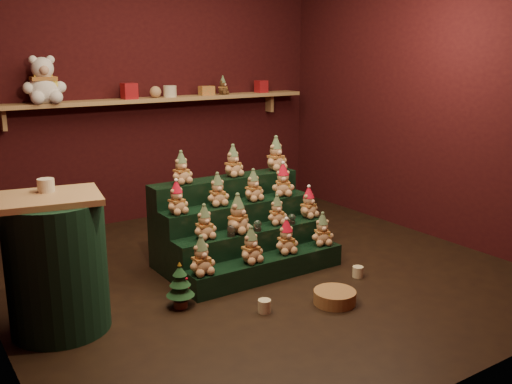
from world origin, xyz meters
TOP-DOWN VIEW (x-y plane):
  - ground at (0.00, 0.00)m, footprint 4.00×4.00m
  - back_wall at (0.00, 2.05)m, footprint 4.00×0.10m
  - front_wall at (0.00, -2.05)m, footprint 4.00×0.10m
  - right_wall at (2.05, 0.00)m, footprint 0.10×4.00m
  - back_shelf at (0.00, 1.87)m, footprint 3.60×0.26m
  - riser_tier_front at (0.01, -0.18)m, footprint 1.40×0.22m
  - riser_tier_midfront at (0.01, 0.04)m, footprint 1.40×0.22m
  - riser_tier_midback at (0.01, 0.26)m, footprint 1.40×0.22m
  - riser_tier_back at (0.01, 0.48)m, footprint 1.40×0.22m
  - teddy_0 at (-0.60, -0.19)m, footprint 0.21×0.19m
  - teddy_1 at (-0.16, -0.19)m, footprint 0.22×0.20m
  - teddy_2 at (0.20, -0.17)m, footprint 0.22×0.21m
  - teddy_3 at (0.58, -0.17)m, footprint 0.24×0.23m
  - teddy_4 at (-0.44, 0.05)m, footprint 0.19×0.17m
  - teddy_5 at (-0.14, 0.04)m, footprint 0.29×0.28m
  - teddy_6 at (0.26, 0.05)m, footprint 0.20×0.19m
  - teddy_7 at (0.62, 0.06)m, footprint 0.23×0.22m
  - teddy_8 at (-0.58, 0.25)m, footprint 0.22×0.20m
  - teddy_9 at (-0.18, 0.28)m, footprint 0.21×0.19m
  - teddy_10 at (0.15, 0.25)m, footprint 0.21×0.19m
  - teddy_11 at (0.47, 0.25)m, footprint 0.26×0.25m
  - teddy_12 at (-0.41, 0.48)m, footprint 0.21×0.19m
  - teddy_13 at (0.09, 0.48)m, footprint 0.22×0.21m
  - teddy_14 at (0.57, 0.50)m, footprint 0.24×0.22m
  - snow_globe_a at (-0.23, -0.02)m, footprint 0.07×0.07m
  - snow_globe_b at (0.02, -0.02)m, footprint 0.07×0.07m
  - snow_globe_c at (0.37, -0.02)m, footprint 0.06×0.06m
  - side_table at (-1.62, -0.12)m, footprint 0.68×0.64m
  - table_ornament at (-1.62, -0.02)m, footprint 0.11×0.11m
  - mini_christmas_tree at (-0.82, -0.27)m, footprint 0.21×0.21m
  - mug_left at (-0.36, -0.67)m, footprint 0.09×0.09m
  - mug_right at (0.64, -0.56)m, footprint 0.09×0.09m
  - wicker_basket at (0.15, -0.84)m, footprint 0.40×0.40m
  - white_bear at (-1.13, 1.84)m, footprint 0.42×0.38m
  - brown_bear at (0.79, 1.84)m, footprint 0.18×0.18m
  - gift_tin_red_a at (-0.30, 1.85)m, footprint 0.14×0.14m
  - gift_tin_cream at (0.15, 1.85)m, footprint 0.14×0.14m
  - gift_tin_red_b at (1.32, 1.85)m, footprint 0.12×0.12m
  - shelf_plush_ball at (-0.01, 1.85)m, footprint 0.12×0.12m
  - scarf_gift_box at (0.59, 1.85)m, footprint 0.16×0.10m

SIDE VIEW (x-z plane):
  - ground at x=0.00m, z-range 0.00..0.00m
  - mug_right at x=0.64m, z-range 0.00..0.09m
  - mug_left at x=-0.36m, z-range 0.00..0.09m
  - wicker_basket at x=0.15m, z-range 0.00..0.10m
  - riser_tier_front at x=0.01m, z-range 0.00..0.18m
  - mini_christmas_tree at x=-0.82m, z-range 0.00..0.34m
  - riser_tier_midfront at x=0.01m, z-range 0.00..0.36m
  - riser_tier_midback at x=0.01m, z-range 0.00..0.54m
  - teddy_3 at x=0.58m, z-range 0.18..0.45m
  - teddy_2 at x=0.20m, z-range 0.18..0.46m
  - teddy_1 at x=-0.16m, z-range 0.18..0.46m
  - teddy_0 at x=-0.60m, z-range 0.18..0.47m
  - riser_tier_back at x=0.01m, z-range 0.00..0.72m
  - snow_globe_c at x=0.37m, z-range 0.36..0.45m
  - snow_globe_b at x=0.02m, z-range 0.36..0.45m
  - snow_globe_a at x=-0.23m, z-range 0.36..0.45m
  - side_table at x=-1.62m, z-range -0.01..0.91m
  - teddy_6 at x=0.26m, z-range 0.36..0.61m
  - teddy_7 at x=0.62m, z-range 0.36..0.63m
  - teddy_4 at x=-0.44m, z-range 0.36..0.63m
  - teddy_5 at x=-0.14m, z-range 0.36..0.67m
  - teddy_8 at x=-0.58m, z-range 0.54..0.80m
  - teddy_10 at x=0.15m, z-range 0.54..0.81m
  - teddy_9 at x=-0.18m, z-range 0.54..0.81m
  - teddy_11 at x=0.47m, z-range 0.54..0.82m
  - teddy_12 at x=-0.41m, z-range 0.72..0.99m
  - teddy_13 at x=0.09m, z-range 0.72..0.99m
  - teddy_14 at x=0.57m, z-range 0.72..1.02m
  - table_ornament at x=-1.62m, z-range 0.92..1.01m
  - back_shelf at x=0.00m, z-range 1.17..1.41m
  - scarf_gift_box at x=0.59m, z-range 1.32..1.42m
  - gift_tin_cream at x=0.15m, z-range 1.32..1.44m
  - shelf_plush_ball at x=-0.01m, z-range 1.32..1.44m
  - gift_tin_red_b at x=1.32m, z-range 1.32..1.46m
  - back_wall at x=0.00m, z-range 0.00..2.80m
  - front_wall at x=0.00m, z-range 0.00..2.80m
  - right_wall at x=2.05m, z-range 0.00..2.80m
  - gift_tin_red_a at x=-0.30m, z-range 1.32..1.48m
  - brown_bear at x=0.79m, z-range 1.32..1.52m
  - white_bear at x=-1.13m, z-range 1.32..1.87m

